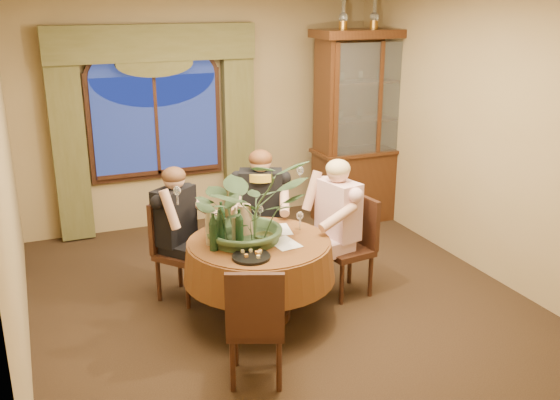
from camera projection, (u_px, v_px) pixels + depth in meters
name	position (u px, v px, depth m)	size (l,w,h in m)	color
floor	(279.00, 299.00, 6.03)	(5.00, 5.00, 0.00)	black
wall_back	(203.00, 113.00, 7.79)	(4.50, 4.50, 0.00)	#987F51
wall_right	(480.00, 138.00, 6.41)	(5.00, 5.00, 0.00)	#987F51
window	(156.00, 126.00, 7.54)	(1.62, 0.10, 1.32)	navy
arched_transom	(152.00, 60.00, 7.30)	(1.60, 0.06, 0.44)	navy
drapery_left	(69.00, 143.00, 7.16)	(0.38, 0.14, 2.32)	#4E4D23
drapery_right	(239.00, 129.00, 7.91)	(0.38, 0.14, 2.32)	#4E4D23
swag_valance	(153.00, 43.00, 7.17)	(2.45, 0.16, 0.42)	#4E4D23
dining_table	(259.00, 279.00, 5.59)	(1.35, 1.35, 0.75)	maroon
china_cabinet	(369.00, 127.00, 7.91)	(1.49, 0.59, 2.41)	black
oil_lamp_left	(343.00, 15.00, 7.32)	(0.11, 0.11, 0.34)	#A5722D
oil_lamp_center	(374.00, 14.00, 7.48)	(0.11, 0.11, 0.34)	#A5722D
oil_lamp_right	(404.00, 14.00, 7.63)	(0.11, 0.11, 0.34)	#A5722D
chair_right	(347.00, 248.00, 6.01)	(0.42, 0.42, 0.96)	black
chair_back_right	(265.00, 232.00, 6.42)	(0.42, 0.42, 0.96)	black
chair_back	(182.00, 251.00, 5.93)	(0.42, 0.42, 0.96)	black
chair_front_left	(256.00, 322.00, 4.65)	(0.42, 0.42, 0.96)	black
person_pink	(338.00, 227.00, 5.99)	(0.49, 0.45, 1.36)	beige
person_back	(175.00, 232.00, 5.94)	(0.47, 0.43, 1.30)	black
person_scarf	(261.00, 214.00, 6.34)	(0.49, 0.45, 1.36)	black
stoneware_vase	(244.00, 221.00, 5.52)	(0.16, 0.16, 0.30)	#8E735A
centerpiece_plant	(247.00, 168.00, 5.32)	(1.03, 1.14, 0.89)	#334E2E
olive_bowl	(264.00, 238.00, 5.47)	(0.17, 0.17, 0.05)	#495028
cheese_platter	(251.00, 257.00, 5.10)	(0.32, 0.32, 0.02)	black
wine_bottle_0	(220.00, 228.00, 5.31)	(0.07, 0.07, 0.33)	black
wine_bottle_1	(221.00, 220.00, 5.50)	(0.07, 0.07, 0.33)	black
wine_bottle_2	(239.00, 227.00, 5.32)	(0.07, 0.07, 0.33)	black
wine_bottle_3	(209.00, 226.00, 5.34)	(0.07, 0.07, 0.33)	tan
wine_bottle_4	(213.00, 232.00, 5.22)	(0.07, 0.07, 0.33)	black
wine_bottle_5	(236.00, 225.00, 5.37)	(0.07, 0.07, 0.33)	tan
tasting_paper_0	(284.00, 243.00, 5.41)	(0.21, 0.30, 0.00)	white
tasting_paper_1	(279.00, 230.00, 5.72)	(0.21, 0.30, 0.00)	white
wine_glass_person_pink	(300.00, 221.00, 5.69)	(0.07, 0.07, 0.18)	silver
wine_glass_person_back	(217.00, 222.00, 5.65)	(0.07, 0.07, 0.18)	silver
wine_glass_person_scarf	(260.00, 214.00, 5.87)	(0.07, 0.07, 0.18)	silver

